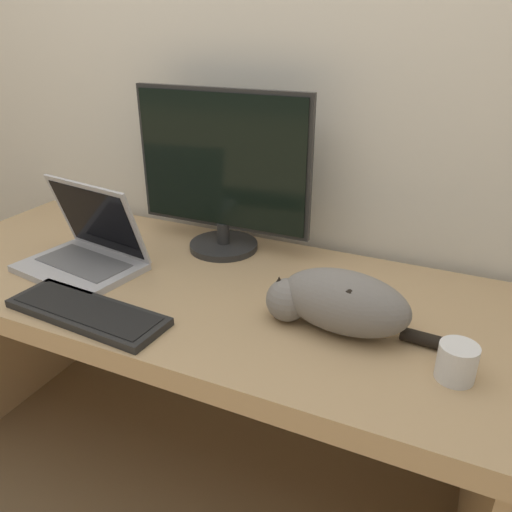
{
  "coord_description": "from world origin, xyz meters",
  "views": [
    {
      "loc": [
        0.7,
        -0.7,
        1.41
      ],
      "look_at": [
        0.23,
        0.33,
        0.87
      ],
      "focal_mm": 35.0,
      "sensor_mm": 36.0,
      "label": 1
    }
  ],
  "objects_px": {
    "external_keyboard": "(87,312)",
    "coffee_mug": "(457,362)",
    "cat": "(339,301)",
    "laptop": "(85,252)",
    "monitor": "(222,173)"
  },
  "relations": [
    {
      "from": "external_keyboard",
      "to": "coffee_mug",
      "type": "distance_m",
      "value": 0.87
    },
    {
      "from": "cat",
      "to": "coffee_mug",
      "type": "xyz_separation_m",
      "value": [
        0.27,
        -0.08,
        -0.04
      ]
    },
    {
      "from": "laptop",
      "to": "monitor",
      "type": "bearing_deg",
      "value": 52.94
    },
    {
      "from": "laptop",
      "to": "cat",
      "type": "height_order",
      "value": "laptop"
    },
    {
      "from": "laptop",
      "to": "coffee_mug",
      "type": "xyz_separation_m",
      "value": [
        1.05,
        -0.09,
        -0.01
      ]
    },
    {
      "from": "monitor",
      "to": "coffee_mug",
      "type": "bearing_deg",
      "value": -27.26
    },
    {
      "from": "cat",
      "to": "external_keyboard",
      "type": "bearing_deg",
      "value": -156.79
    },
    {
      "from": "laptop",
      "to": "external_keyboard",
      "type": "xyz_separation_m",
      "value": [
        0.19,
        -0.22,
        -0.04
      ]
    },
    {
      "from": "external_keyboard",
      "to": "coffee_mug",
      "type": "bearing_deg",
      "value": 12.34
    },
    {
      "from": "cat",
      "to": "coffee_mug",
      "type": "relative_size",
      "value": 5.96
    },
    {
      "from": "external_keyboard",
      "to": "cat",
      "type": "height_order",
      "value": "cat"
    },
    {
      "from": "external_keyboard",
      "to": "monitor",
      "type": "bearing_deg",
      "value": 80.91
    },
    {
      "from": "coffee_mug",
      "to": "external_keyboard",
      "type": "bearing_deg",
      "value": -171.51
    },
    {
      "from": "laptop",
      "to": "coffee_mug",
      "type": "distance_m",
      "value": 1.05
    },
    {
      "from": "laptop",
      "to": "external_keyboard",
      "type": "bearing_deg",
      "value": -39.39
    }
  ]
}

